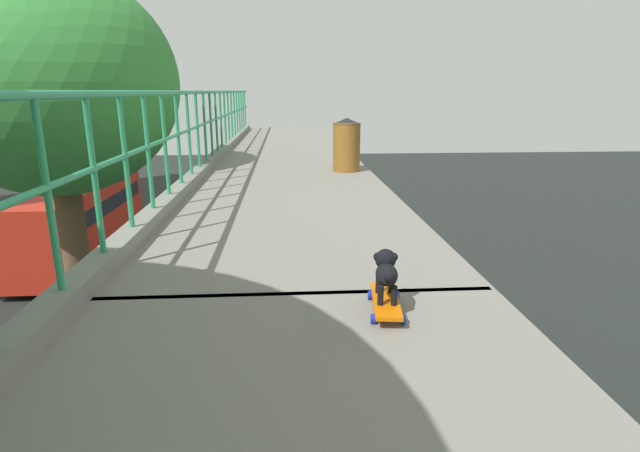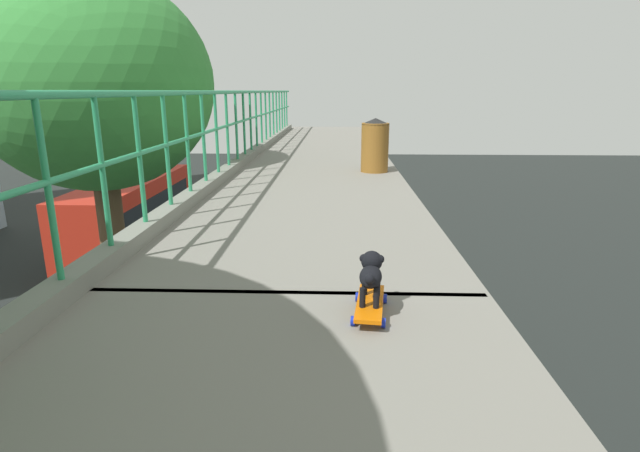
{
  "view_description": "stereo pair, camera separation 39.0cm",
  "coord_description": "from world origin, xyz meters",
  "px_view_note": "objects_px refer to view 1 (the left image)",
  "views": [
    {
      "loc": [
        1.15,
        -1.83,
        7.68
      ],
      "look_at": [
        1.4,
        1.92,
        6.64
      ],
      "focal_mm": 27.64,
      "sensor_mm": 36.0,
      "label": 1
    },
    {
      "loc": [
        1.54,
        -1.83,
        7.68
      ],
      "look_at": [
        1.4,
        1.92,
        6.64
      ],
      "focal_mm": 27.64,
      "sensor_mm": 36.0,
      "label": 2
    }
  ],
  "objects_px": {
    "toy_skateboard": "(386,301)",
    "litter_bin": "(347,144)",
    "small_dog": "(386,270)",
    "city_bus": "(80,217)"
  },
  "relations": [
    {
      "from": "city_bus",
      "to": "toy_skateboard",
      "type": "distance_m",
      "value": 23.15
    },
    {
      "from": "small_dog",
      "to": "litter_bin",
      "type": "xyz_separation_m",
      "value": [
        0.41,
        5.47,
        0.2
      ]
    },
    {
      "from": "toy_skateboard",
      "to": "small_dog",
      "type": "bearing_deg",
      "value": 83.89
    },
    {
      "from": "toy_skateboard",
      "to": "small_dog",
      "type": "xyz_separation_m",
      "value": [
        0.0,
        0.04,
        0.19
      ]
    },
    {
      "from": "toy_skateboard",
      "to": "small_dog",
      "type": "relative_size",
      "value": 1.53
    },
    {
      "from": "toy_skateboard",
      "to": "litter_bin",
      "type": "xyz_separation_m",
      "value": [
        0.41,
        5.5,
        0.39
      ]
    },
    {
      "from": "city_bus",
      "to": "toy_skateboard",
      "type": "height_order",
      "value": "toy_skateboard"
    },
    {
      "from": "city_bus",
      "to": "toy_skateboard",
      "type": "xyz_separation_m",
      "value": [
        10.3,
        -20.26,
        4.45
      ]
    },
    {
      "from": "toy_skateboard",
      "to": "litter_bin",
      "type": "height_order",
      "value": "litter_bin"
    },
    {
      "from": "toy_skateboard",
      "to": "litter_bin",
      "type": "distance_m",
      "value": 5.53
    }
  ]
}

